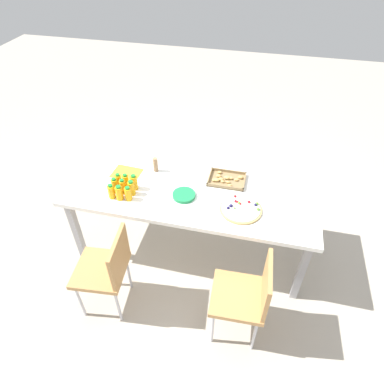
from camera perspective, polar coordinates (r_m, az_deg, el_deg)
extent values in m
plane|color=#B2A899|center=(3.51, -0.11, -8.96)|extent=(12.00, 12.00, 0.00)
cube|color=white|center=(2.98, -0.13, 0.18)|extent=(2.21, 0.89, 0.04)
cube|color=#99999E|center=(3.35, -19.11, -6.08)|extent=(0.06, 0.06, 0.72)
cube|color=#99999E|center=(3.01, 18.05, -12.75)|extent=(0.06, 0.06, 0.72)
cube|color=#99999E|center=(3.79, -14.09, 1.68)|extent=(0.06, 0.06, 0.72)
cube|color=#99999E|center=(3.50, 17.94, -3.25)|extent=(0.06, 0.06, 0.72)
cube|color=#B7844C|center=(2.86, -15.32, -12.65)|extent=(0.44, 0.44, 0.04)
cube|color=#B7844C|center=(2.66, -12.27, -10.84)|extent=(0.07, 0.38, 0.38)
cylinder|color=silver|center=(3.04, -18.44, -17.27)|extent=(0.02, 0.02, 0.41)
cylinder|color=silver|center=(3.19, -16.32, -12.54)|extent=(0.02, 0.02, 0.41)
cylinder|color=silver|center=(2.94, -12.44, -18.45)|extent=(0.02, 0.02, 0.41)
cylinder|color=silver|center=(3.10, -10.69, -13.46)|extent=(0.02, 0.02, 0.41)
cube|color=#B7844C|center=(2.66, 7.82, -17.15)|extent=(0.42, 0.42, 0.04)
cube|color=#B7844C|center=(2.51, 12.56, -15.32)|extent=(0.05, 0.38, 0.38)
cylinder|color=silver|center=(2.79, 3.50, -22.12)|extent=(0.02, 0.02, 0.41)
cylinder|color=silver|center=(2.95, 4.44, -16.64)|extent=(0.02, 0.02, 0.41)
cylinder|color=silver|center=(2.80, 10.54, -22.93)|extent=(0.02, 0.02, 0.41)
cylinder|color=silver|center=(2.96, 10.88, -17.40)|extent=(0.02, 0.02, 0.41)
cylinder|color=#F9AE14|center=(2.93, -13.56, 0.01)|extent=(0.06, 0.06, 0.12)
cylinder|color=#1E8C33|center=(2.89, -13.77, 1.07)|extent=(0.04, 0.04, 0.02)
cylinder|color=#FAAC14|center=(2.90, -12.28, -0.20)|extent=(0.06, 0.06, 0.13)
cylinder|color=#1E8C33|center=(2.86, -12.48, 0.86)|extent=(0.04, 0.04, 0.02)
cylinder|color=#FAAD14|center=(2.88, -10.81, -0.34)|extent=(0.06, 0.06, 0.12)
cylinder|color=#1E8C33|center=(2.84, -10.98, 0.68)|extent=(0.04, 0.04, 0.02)
cylinder|color=#FAAD14|center=(2.98, -13.00, 1.01)|extent=(0.06, 0.06, 0.13)
cylinder|color=#1E8C33|center=(2.93, -13.21, 2.13)|extent=(0.04, 0.04, 0.02)
cylinder|color=#FAAB14|center=(2.95, -11.70, 0.84)|extent=(0.05, 0.05, 0.13)
cylinder|color=#1E8C33|center=(2.91, -11.89, 1.94)|extent=(0.04, 0.04, 0.02)
cylinder|color=#F9AD14|center=(2.93, -10.26, 0.60)|extent=(0.06, 0.06, 0.13)
cylinder|color=#1E8C33|center=(2.88, -10.43, 1.70)|extent=(0.04, 0.04, 0.02)
cylinder|color=#F9AB14|center=(3.03, -12.41, 1.85)|extent=(0.05, 0.05, 0.12)
cylinder|color=#1E8C33|center=(2.99, -12.60, 2.87)|extent=(0.03, 0.03, 0.02)
cylinder|color=#F9AE14|center=(3.01, -11.18, 1.76)|extent=(0.05, 0.05, 0.13)
cylinder|color=#1E8C33|center=(2.97, -11.36, 2.82)|extent=(0.03, 0.03, 0.02)
cylinder|color=#FAAB14|center=(2.98, -9.83, 1.57)|extent=(0.06, 0.06, 0.13)
cylinder|color=#1E8C33|center=(2.93, -9.99, 2.70)|extent=(0.04, 0.04, 0.02)
cylinder|color=tan|center=(2.80, 8.29, -2.91)|extent=(0.35, 0.35, 0.02)
cylinder|color=white|center=(2.79, 8.32, -2.74)|extent=(0.32, 0.32, 0.01)
sphere|color=#1E1947|center=(2.76, 6.17, -2.69)|extent=(0.02, 0.02, 0.02)
sphere|color=#66B238|center=(2.82, 8.03, -1.84)|extent=(0.02, 0.02, 0.02)
sphere|color=#66B238|center=(2.79, 11.18, -2.87)|extent=(0.03, 0.03, 0.03)
sphere|color=#1E1947|center=(2.82, 10.75, -2.15)|extent=(0.02, 0.02, 0.02)
sphere|color=red|center=(2.84, 9.65, -1.66)|extent=(0.02, 0.02, 0.02)
sphere|color=red|center=(2.82, 8.23, -1.98)|extent=(0.02, 0.02, 0.02)
sphere|color=red|center=(2.83, 7.74, -1.65)|extent=(0.02, 0.02, 0.02)
sphere|color=red|center=(2.83, 7.41, -1.55)|extent=(0.02, 0.02, 0.02)
sphere|color=#66B238|center=(2.77, 7.25, -2.74)|extent=(0.02, 0.02, 0.02)
sphere|color=#1E1947|center=(2.78, 6.57, -2.34)|extent=(0.02, 0.02, 0.02)
sphere|color=#66B238|center=(2.84, 10.96, -1.94)|extent=(0.02, 0.02, 0.02)
sphere|color=red|center=(2.88, 7.36, -0.72)|extent=(0.02, 0.02, 0.02)
sphere|color=#1E1947|center=(2.78, 6.67, -2.32)|extent=(0.03, 0.03, 0.03)
cube|color=olive|center=(3.08, 5.93, 2.00)|extent=(0.33, 0.25, 0.01)
cube|color=olive|center=(2.98, 5.61, 0.82)|extent=(0.33, 0.01, 0.03)
cube|color=olive|center=(3.16, 6.27, 3.50)|extent=(0.33, 0.01, 0.03)
cube|color=olive|center=(3.09, 3.00, 2.64)|extent=(0.01, 0.25, 0.03)
cube|color=olive|center=(3.06, 8.92, 1.75)|extent=(0.01, 0.25, 0.03)
ellipsoid|color=tan|center=(3.06, 4.94, 2.20)|extent=(0.05, 0.03, 0.03)
ellipsoid|color=tan|center=(3.04, 5.24, 1.79)|extent=(0.04, 0.03, 0.02)
ellipsoid|color=tan|center=(3.07, 7.56, 2.08)|extent=(0.04, 0.03, 0.02)
ellipsoid|color=tan|center=(3.04, 3.78, 2.01)|extent=(0.04, 0.03, 0.02)
ellipsoid|color=tan|center=(3.04, 4.24, 2.03)|extent=(0.05, 0.03, 0.03)
ellipsoid|color=tan|center=(3.10, 8.26, 2.50)|extent=(0.05, 0.03, 0.03)
ellipsoid|color=tan|center=(3.03, 6.14, 1.70)|extent=(0.04, 0.03, 0.02)
ellipsoid|color=tan|center=(3.09, 4.58, 2.75)|extent=(0.05, 0.03, 0.03)
ellipsoid|color=tan|center=(3.14, 4.73, 3.36)|extent=(0.04, 0.03, 0.02)
ellipsoid|color=tan|center=(3.00, 6.45, 1.14)|extent=(0.04, 0.03, 0.02)
ellipsoid|color=tan|center=(3.08, 5.98, 2.43)|extent=(0.05, 0.04, 0.03)
ellipsoid|color=tan|center=(3.08, 6.64, 2.34)|extent=(0.04, 0.03, 0.02)
cylinder|color=#1E8C4C|center=(2.90, -1.39, -0.71)|extent=(0.20, 0.20, 0.00)
cylinder|color=#1E8C4C|center=(2.90, -1.39, -0.64)|extent=(0.20, 0.20, 0.00)
cylinder|color=#1E8C4C|center=(2.89, -1.39, -0.57)|extent=(0.20, 0.20, 0.00)
cylinder|color=#1E8C4C|center=(2.89, -1.39, -0.49)|extent=(0.20, 0.20, 0.00)
cylinder|color=#1E8C4C|center=(2.89, -1.39, -0.42)|extent=(0.20, 0.20, 0.00)
cylinder|color=#1E8C4C|center=(2.88, -1.39, -0.34)|extent=(0.20, 0.20, 0.00)
cube|color=white|center=(2.89, 16.49, -2.81)|extent=(0.15, 0.15, 0.01)
cylinder|color=#9E7A56|center=(3.16, -6.22, 4.66)|extent=(0.04, 0.04, 0.14)
cube|color=yellow|center=(3.21, -11.08, 3.20)|extent=(0.27, 0.22, 0.01)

